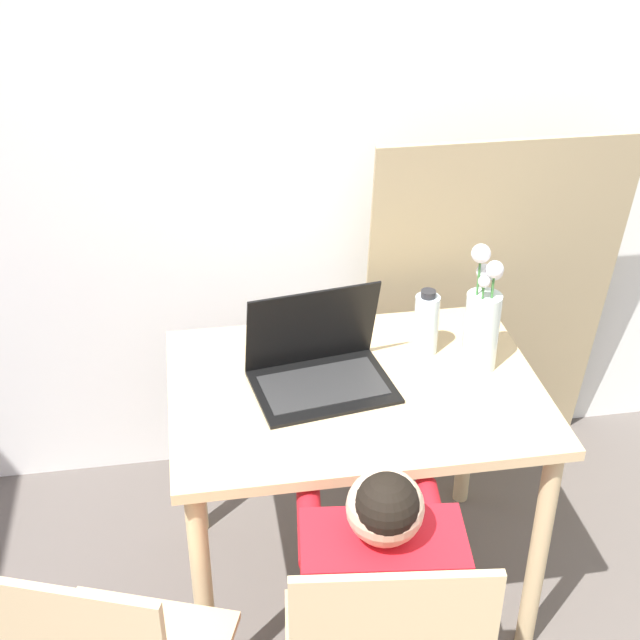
{
  "coord_description": "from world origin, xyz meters",
  "views": [
    {
      "loc": [
        -0.47,
        -0.36,
        2.07
      ],
      "look_at": [
        -0.15,
        1.58,
        0.9
      ],
      "focal_mm": 50.0,
      "sensor_mm": 36.0,
      "label": 1
    }
  ],
  "objects_px": {
    "laptop": "(318,362)",
    "water_bottle": "(426,323)",
    "flower_vase": "(482,320)",
    "person_seated": "(377,588)"
  },
  "relations": [
    {
      "from": "laptop",
      "to": "water_bottle",
      "type": "relative_size",
      "value": 2.04
    },
    {
      "from": "person_seated",
      "to": "laptop",
      "type": "xyz_separation_m",
      "value": [
        -0.03,
        0.62,
        0.18
      ]
    },
    {
      "from": "laptop",
      "to": "flower_vase",
      "type": "bearing_deg",
      "value": -8.87
    },
    {
      "from": "laptop",
      "to": "flower_vase",
      "type": "distance_m",
      "value": 0.45
    },
    {
      "from": "flower_vase",
      "to": "person_seated",
      "type": "bearing_deg",
      "value": -123.54
    },
    {
      "from": "person_seated",
      "to": "flower_vase",
      "type": "bearing_deg",
      "value": -116.82
    },
    {
      "from": "laptop",
      "to": "water_bottle",
      "type": "height_order",
      "value": "laptop"
    },
    {
      "from": "person_seated",
      "to": "water_bottle",
      "type": "distance_m",
      "value": 0.8
    },
    {
      "from": "laptop",
      "to": "flower_vase",
      "type": "height_order",
      "value": "flower_vase"
    },
    {
      "from": "person_seated",
      "to": "water_bottle",
      "type": "relative_size",
      "value": 5.05
    }
  ]
}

